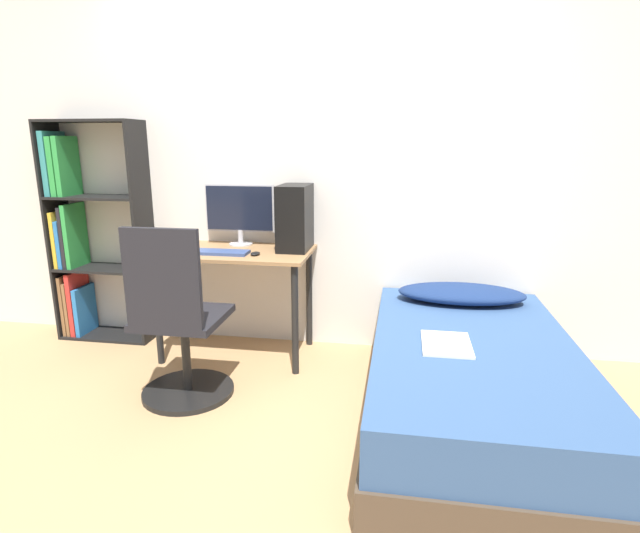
% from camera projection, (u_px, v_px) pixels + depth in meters
% --- Properties ---
extents(ground_plane, '(14.00, 14.00, 0.00)m').
position_uv_depth(ground_plane, '(258.00, 443.00, 2.44)').
color(ground_plane, tan).
extents(wall_back, '(8.00, 0.05, 2.50)m').
position_uv_depth(wall_back, '(307.00, 169.00, 3.40)').
color(wall_back, silver).
rests_on(wall_back, ground_plane).
extents(desk, '(1.01, 0.58, 0.73)m').
position_uv_depth(desk, '(235.00, 268.00, 3.33)').
color(desk, '#997047').
rests_on(desk, ground_plane).
extents(bookshelf, '(0.69, 0.28, 1.58)m').
position_uv_depth(bookshelf, '(84.00, 235.00, 3.62)').
color(bookshelf, black).
rests_on(bookshelf, ground_plane).
extents(office_chair, '(0.52, 0.52, 1.01)m').
position_uv_depth(office_chair, '(179.00, 334.00, 2.76)').
color(office_chair, black).
rests_on(office_chair, ground_plane).
extents(bed, '(1.03, 1.83, 0.45)m').
position_uv_depth(bed, '(471.00, 382.00, 2.58)').
color(bed, '#4C3D2D').
rests_on(bed, ground_plane).
extents(pillow, '(0.79, 0.36, 0.11)m').
position_uv_depth(pillow, '(461.00, 293.00, 3.14)').
color(pillow, navy).
rests_on(pillow, bed).
extents(magazine, '(0.24, 0.32, 0.01)m').
position_uv_depth(magazine, '(446.00, 344.00, 2.48)').
color(magazine, silver).
rests_on(magazine, bed).
extents(monitor, '(0.49, 0.16, 0.42)m').
position_uv_depth(monitor, '(240.00, 211.00, 3.42)').
color(monitor, '#B7B7BC').
rests_on(monitor, desk).
extents(keyboard, '(0.35, 0.14, 0.02)m').
position_uv_depth(keyboard, '(222.00, 252.00, 3.19)').
color(keyboard, '#33477A').
rests_on(keyboard, desk).
extents(pc_tower, '(0.19, 0.33, 0.43)m').
position_uv_depth(pc_tower, '(295.00, 217.00, 3.28)').
color(pc_tower, black).
rests_on(pc_tower, desk).
extents(mouse, '(0.06, 0.09, 0.02)m').
position_uv_depth(mouse, '(255.00, 254.00, 3.16)').
color(mouse, black).
rests_on(mouse, desk).
extents(phone, '(0.07, 0.14, 0.01)m').
position_uv_depth(phone, '(173.00, 248.00, 3.35)').
color(phone, '#B7B7BC').
rests_on(phone, desk).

